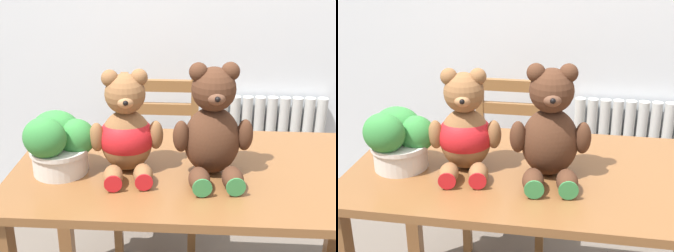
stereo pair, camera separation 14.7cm
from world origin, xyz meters
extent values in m
cylinder|color=beige|center=(0.13, 1.41, 0.34)|extent=(0.06, 0.06, 0.67)
cylinder|color=beige|center=(0.20, 1.41, 0.34)|extent=(0.06, 0.06, 0.67)
cylinder|color=beige|center=(0.27, 1.41, 0.34)|extent=(0.06, 0.06, 0.67)
cylinder|color=beige|center=(0.34, 1.41, 0.34)|extent=(0.06, 0.06, 0.67)
cylinder|color=beige|center=(0.41, 1.41, 0.34)|extent=(0.06, 0.06, 0.67)
cylinder|color=beige|center=(0.48, 1.41, 0.34)|extent=(0.06, 0.06, 0.67)
cylinder|color=beige|center=(0.55, 1.41, 0.34)|extent=(0.06, 0.06, 0.67)
cylinder|color=beige|center=(0.62, 1.41, 0.34)|extent=(0.06, 0.06, 0.67)
cube|color=beige|center=(0.41, 1.41, 0.02)|extent=(0.63, 0.10, 0.04)
cube|color=brown|center=(0.00, 0.36, 0.73)|extent=(1.32, 0.72, 0.03)
cube|color=brown|center=(-0.61, 0.67, 0.36)|extent=(0.06, 0.06, 0.72)
cube|color=brown|center=(-0.21, 1.00, 0.43)|extent=(0.41, 0.38, 0.03)
cube|color=brown|center=(-0.03, 0.83, 0.21)|extent=(0.04, 0.04, 0.41)
cube|color=brown|center=(-0.39, 0.83, 0.21)|extent=(0.04, 0.04, 0.41)
cube|color=brown|center=(-0.03, 1.17, 0.43)|extent=(0.04, 0.04, 0.86)
cube|color=brown|center=(-0.39, 1.17, 0.43)|extent=(0.04, 0.04, 0.86)
cube|color=brown|center=(-0.21, 1.17, 0.80)|extent=(0.33, 0.03, 0.06)
cube|color=brown|center=(-0.21, 1.17, 0.67)|extent=(0.33, 0.03, 0.06)
ellipsoid|color=brown|center=(-0.25, 0.34, 0.86)|extent=(0.20, 0.18, 0.22)
sphere|color=brown|center=(-0.25, 0.34, 1.03)|extent=(0.14, 0.14, 0.14)
sphere|color=brown|center=(-0.21, 0.35, 1.08)|extent=(0.06, 0.06, 0.06)
sphere|color=brown|center=(-0.30, 0.33, 1.08)|extent=(0.06, 0.06, 0.06)
ellipsoid|color=#B2794C|center=(-0.25, 0.29, 1.02)|extent=(0.07, 0.06, 0.04)
sphere|color=black|center=(-0.24, 0.26, 1.02)|extent=(0.02, 0.02, 0.02)
ellipsoid|color=brown|center=(-0.15, 0.34, 0.88)|extent=(0.06, 0.06, 0.10)
ellipsoid|color=brown|center=(-0.35, 0.30, 0.88)|extent=(0.06, 0.06, 0.10)
ellipsoid|color=brown|center=(-0.19, 0.23, 0.78)|extent=(0.08, 0.12, 0.07)
cylinder|color=red|center=(-0.18, 0.18, 0.78)|extent=(0.06, 0.02, 0.06)
ellipsoid|color=brown|center=(-0.28, 0.22, 0.78)|extent=(0.08, 0.12, 0.07)
cylinder|color=red|center=(-0.27, 0.16, 0.78)|extent=(0.06, 0.02, 0.06)
ellipsoid|color=red|center=(-0.25, 0.34, 0.87)|extent=(0.22, 0.20, 0.16)
ellipsoid|color=#472819|center=(0.04, 0.34, 0.87)|extent=(0.21, 0.19, 0.24)
sphere|color=#472819|center=(0.04, 0.34, 1.05)|extent=(0.15, 0.15, 0.15)
sphere|color=#472819|center=(0.09, 0.34, 1.11)|extent=(0.06, 0.06, 0.06)
sphere|color=#472819|center=(-0.01, 0.33, 1.11)|extent=(0.06, 0.06, 0.06)
ellipsoid|color=brown|center=(0.05, 0.28, 1.04)|extent=(0.07, 0.06, 0.05)
sphere|color=black|center=(0.05, 0.26, 1.04)|extent=(0.02, 0.02, 0.02)
ellipsoid|color=#472819|center=(0.15, 0.33, 0.89)|extent=(0.06, 0.06, 0.11)
ellipsoid|color=#472819|center=(-0.06, 0.30, 0.89)|extent=(0.06, 0.06, 0.11)
ellipsoid|color=#472819|center=(0.11, 0.22, 0.78)|extent=(0.08, 0.13, 0.07)
cylinder|color=#337F42|center=(0.12, 0.16, 0.78)|extent=(0.06, 0.01, 0.06)
ellipsoid|color=#472819|center=(0.00, 0.21, 0.78)|extent=(0.08, 0.13, 0.07)
cylinder|color=#337F42|center=(0.01, 0.15, 0.78)|extent=(0.06, 0.01, 0.06)
cylinder|color=beige|center=(-0.48, 0.30, 0.79)|extent=(0.19, 0.19, 0.09)
cylinder|color=beige|center=(-0.48, 0.30, 0.83)|extent=(0.20, 0.20, 0.02)
ellipsoid|color=#337F38|center=(-0.42, 0.31, 0.87)|extent=(0.13, 0.11, 0.13)
ellipsoid|color=#337F38|center=(-0.50, 0.34, 0.89)|extent=(0.17, 0.13, 0.13)
ellipsoid|color=#337F38|center=(-0.51, 0.24, 0.90)|extent=(0.14, 0.11, 0.14)
camera|label=1|loc=(-0.01, -1.13, 1.51)|focal=50.00mm
camera|label=2|loc=(0.14, -1.12, 1.51)|focal=50.00mm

